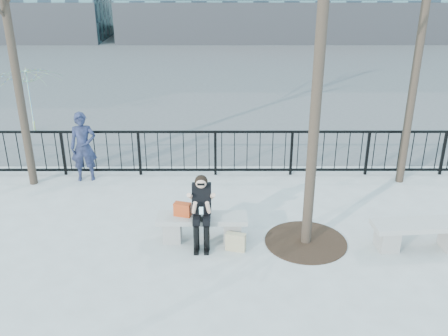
{
  "coord_description": "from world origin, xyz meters",
  "views": [
    {
      "loc": [
        0.38,
        -7.99,
        4.84
      ],
      "look_at": [
        0.4,
        0.8,
        1.1
      ],
      "focal_mm": 40.0,
      "sensor_mm": 36.0,
      "label": 1
    }
  ],
  "objects_px": {
    "bench_second": "(421,232)",
    "seated_woman": "(202,211)",
    "standing_man": "(83,147)",
    "bench_main": "(202,225)"
  },
  "relations": [
    {
      "from": "bench_second",
      "to": "standing_man",
      "type": "bearing_deg",
      "value": 150.76
    },
    {
      "from": "standing_man",
      "to": "bench_main",
      "type": "bearing_deg",
      "value": -52.79
    },
    {
      "from": "bench_main",
      "to": "standing_man",
      "type": "height_order",
      "value": "standing_man"
    },
    {
      "from": "bench_main",
      "to": "seated_woman",
      "type": "height_order",
      "value": "seated_woman"
    },
    {
      "from": "bench_second",
      "to": "bench_main",
      "type": "bearing_deg",
      "value": 170.59
    },
    {
      "from": "bench_second",
      "to": "standing_man",
      "type": "distance_m",
      "value": 7.39
    },
    {
      "from": "standing_man",
      "to": "bench_second",
      "type": "bearing_deg",
      "value": -33.03
    },
    {
      "from": "bench_second",
      "to": "seated_woman",
      "type": "height_order",
      "value": "seated_woman"
    },
    {
      "from": "bench_main",
      "to": "bench_second",
      "type": "relative_size",
      "value": 0.94
    },
    {
      "from": "bench_second",
      "to": "standing_man",
      "type": "xyz_separation_m",
      "value": [
        -6.72,
        3.02,
        0.49
      ]
    }
  ]
}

